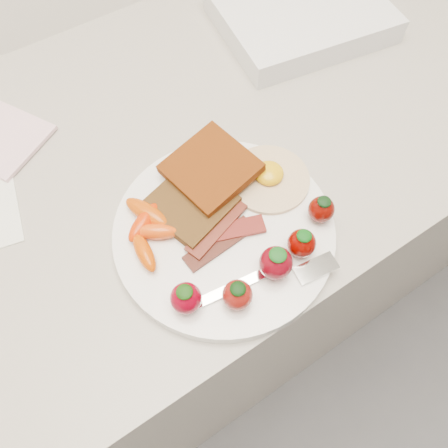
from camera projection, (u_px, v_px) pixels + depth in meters
counter at (178, 275)px, 1.00m from camera, size 2.00×0.60×0.90m
plate at (224, 231)px, 0.54m from camera, size 0.27×0.27×0.02m
toast_lower at (190, 204)px, 0.54m from camera, size 0.11×0.11×0.01m
toast_upper at (211, 168)px, 0.54m from camera, size 0.11×0.11×0.02m
fried_egg at (269, 177)px, 0.56m from camera, size 0.12×0.12×0.02m
bacon_strips at (221, 234)px, 0.52m from camera, size 0.11×0.06×0.01m
baby_carrots at (148, 228)px, 0.52m from camera, size 0.06×0.11×0.02m
strawberries at (264, 262)px, 0.48m from camera, size 0.22×0.07×0.05m
fork at (273, 278)px, 0.49m from camera, size 0.18×0.06×0.00m
appliance at (301, 15)px, 0.72m from camera, size 0.29×0.25×0.04m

